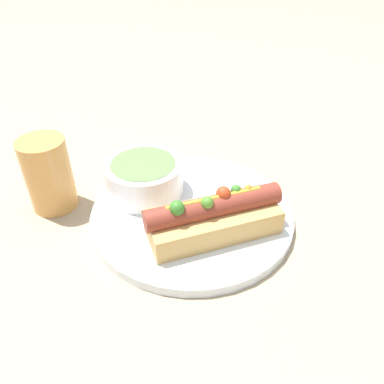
% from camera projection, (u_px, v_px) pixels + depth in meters
% --- Properties ---
extents(ground_plane, '(4.00, 4.00, 0.00)m').
position_uv_depth(ground_plane, '(192.00, 217.00, 0.51)').
color(ground_plane, tan).
extents(dinner_plate, '(0.27, 0.27, 0.01)m').
position_uv_depth(dinner_plate, '(192.00, 214.00, 0.51)').
color(dinner_plate, white).
rests_on(dinner_plate, ground_plane).
extents(hot_dog, '(0.17, 0.07, 0.06)m').
position_uv_depth(hot_dog, '(213.00, 217.00, 0.45)').
color(hot_dog, tan).
rests_on(hot_dog, dinner_plate).
extents(soup_bowl, '(0.11, 0.11, 0.05)m').
position_uv_depth(soup_bowl, '(144.00, 176.00, 0.52)').
color(soup_bowl, white).
rests_on(soup_bowl, dinner_plate).
extents(spoon, '(0.10, 0.16, 0.01)m').
position_uv_depth(spoon, '(136.00, 196.00, 0.52)').
color(spoon, '#B7B7BC').
rests_on(spoon, dinner_plate).
extents(drinking_glass, '(0.06, 0.06, 0.10)m').
position_uv_depth(drinking_glass, '(49.00, 174.00, 0.50)').
color(drinking_glass, '#D8994C').
rests_on(drinking_glass, ground_plane).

